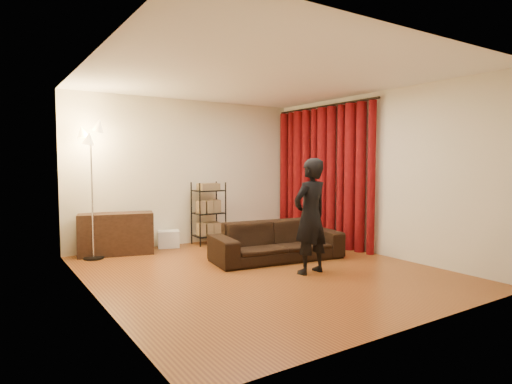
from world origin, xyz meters
TOP-DOWN VIEW (x-y plane):
  - floor at (0.00, 0.00)m, footprint 5.00×5.00m
  - ceiling at (0.00, 0.00)m, footprint 5.00×5.00m
  - wall_back at (0.00, 2.50)m, footprint 5.00×0.00m
  - wall_front at (0.00, -2.50)m, footprint 5.00×0.00m
  - wall_left at (-2.25, 0.00)m, footprint 0.00×5.00m
  - wall_right at (2.25, 0.00)m, footprint 0.00×5.00m
  - curtain_rod at (2.15, 1.12)m, footprint 0.04×2.65m
  - curtain at (2.13, 1.12)m, footprint 0.22×2.65m
  - sofa at (0.59, 0.45)m, footprint 2.15×1.08m
  - person at (0.50, -0.47)m, footprint 0.62×0.45m
  - media_cabinet at (-1.43, 2.23)m, footprint 1.26×0.73m
  - storage_boxes at (-0.48, 2.31)m, footprint 0.44×0.39m
  - wire_shelf at (0.28, 2.21)m, footprint 0.63×0.54m
  - floor_lamp at (-1.83, 2.09)m, footprint 0.40×0.40m

SIDE VIEW (x-z plane):
  - floor at x=0.00m, z-range 0.00..0.00m
  - storage_boxes at x=-0.48m, z-range 0.00..0.31m
  - sofa at x=0.59m, z-range 0.00..0.60m
  - media_cabinet at x=-1.43m, z-range 0.00..0.69m
  - wire_shelf at x=0.28m, z-range 0.00..1.17m
  - person at x=0.50m, z-range 0.00..1.59m
  - floor_lamp at x=-1.83m, z-range 0.00..2.11m
  - curtain at x=2.13m, z-range 0.00..2.55m
  - wall_back at x=0.00m, z-range -1.15..3.85m
  - wall_front at x=0.00m, z-range -1.15..3.85m
  - wall_left at x=-2.25m, z-range -1.15..3.85m
  - wall_right at x=2.25m, z-range -1.15..3.85m
  - curtain_rod at x=2.15m, z-range 2.56..2.60m
  - ceiling at x=0.00m, z-range 2.70..2.70m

